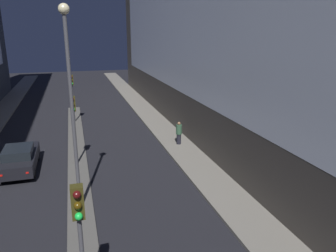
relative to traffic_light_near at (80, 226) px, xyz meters
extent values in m
cube|color=#423D38|center=(11.18, 19.06, 6.78)|extent=(6.00, 44.89, 19.99)
cube|color=#56544F|center=(0.00, 12.79, -3.16)|extent=(1.17, 30.36, 0.12)
cube|color=#3D3814|center=(0.00, 0.03, 0.66)|extent=(0.32, 0.28, 0.90)
sphere|color=#4C0F0F|center=(0.00, -0.15, 0.96)|extent=(0.20, 0.20, 0.20)
sphere|color=#4C380A|center=(0.00, -0.15, 0.66)|extent=(0.20, 0.20, 0.20)
sphere|color=#1EEA4C|center=(0.00, -0.15, 0.36)|extent=(0.20, 0.20, 0.20)
cylinder|color=#4C4C51|center=(0.00, 12.03, -1.45)|extent=(0.12, 0.12, 3.30)
cube|color=#3D3814|center=(0.00, 12.03, 0.66)|extent=(0.32, 0.28, 0.90)
sphere|color=#4C0F0F|center=(0.00, 11.85, 0.96)|extent=(0.20, 0.20, 0.20)
sphere|color=#4C380A|center=(0.00, 11.85, 0.66)|extent=(0.20, 0.20, 0.20)
sphere|color=#1EEA4C|center=(0.00, 11.85, 0.36)|extent=(0.20, 0.20, 0.20)
cylinder|color=#4C4C51|center=(0.00, 22.12, -1.45)|extent=(0.12, 0.12, 3.30)
cube|color=#3D3814|center=(0.00, 22.12, 0.66)|extent=(0.32, 0.28, 0.90)
sphere|color=#4C0F0F|center=(0.00, 21.94, 0.96)|extent=(0.20, 0.20, 0.20)
sphere|color=#4C380A|center=(0.00, 21.94, 0.66)|extent=(0.20, 0.20, 0.20)
sphere|color=#1EEA4C|center=(0.00, 21.94, 0.36)|extent=(0.20, 0.20, 0.20)
cylinder|color=#4C4C51|center=(0.00, 6.45, 1.20)|extent=(0.16, 0.16, 8.59)
sphere|color=#F9EAB2|center=(0.00, 6.45, 5.63)|extent=(0.44, 0.44, 0.44)
cube|color=black|center=(-3.26, 12.14, -2.55)|extent=(1.83, 4.44, 0.69)
cube|color=black|center=(-3.26, 11.81, -1.95)|extent=(1.56, 2.00, 0.51)
cube|color=red|center=(-3.90, 9.92, -2.51)|extent=(0.14, 0.04, 0.10)
cube|color=red|center=(-2.62, 9.92, -2.51)|extent=(0.14, 0.04, 0.10)
cylinder|color=black|center=(-4.06, 13.52, -2.90)|extent=(0.22, 0.64, 0.64)
cylinder|color=black|center=(-2.45, 13.52, -2.90)|extent=(0.22, 0.64, 0.64)
cylinder|color=black|center=(-4.06, 10.76, -2.90)|extent=(0.22, 0.64, 0.64)
cylinder|color=black|center=(-2.45, 10.76, -2.90)|extent=(0.22, 0.64, 0.64)
cylinder|color=black|center=(7.13, 13.56, -2.68)|extent=(0.32, 0.32, 0.76)
cylinder|color=#33563D|center=(7.13, 13.56, -1.97)|extent=(0.43, 0.43, 0.67)
sphere|color=#9E704C|center=(7.13, 13.56, -1.52)|extent=(0.22, 0.22, 0.22)
camera|label=1|loc=(0.13, -7.69, 4.81)|focal=35.00mm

